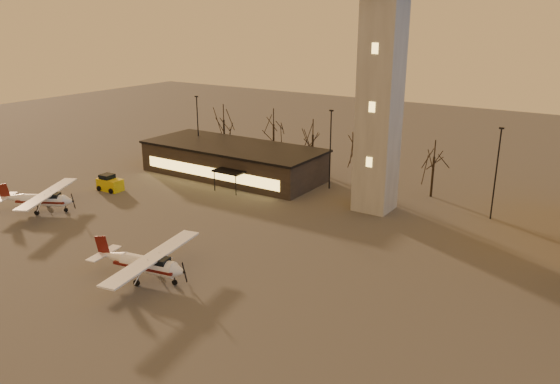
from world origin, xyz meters
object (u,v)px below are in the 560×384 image
at_px(cessna_front, 150,268).
at_px(cessna_rear, 46,202).
at_px(terminal, 233,160).
at_px(service_cart, 110,184).
at_px(control_tower, 382,64).

bearing_deg(cessna_front, cessna_rear, 155.81).
distance_m(terminal, service_cart, 16.65).
bearing_deg(service_cart, control_tower, 19.19).
xyz_separation_m(terminal, cessna_rear, (-8.74, -23.22, -1.06)).
height_order(terminal, cessna_front, terminal).
relative_size(terminal, service_cart, 7.70).
relative_size(control_tower, service_cart, 9.88).
relative_size(cessna_front, cessna_rear, 1.09).
relative_size(terminal, cessna_rear, 2.32).
height_order(cessna_front, cessna_rear, cessna_front).
bearing_deg(service_cart, cessna_rear, -90.83).
bearing_deg(cessna_front, control_tower, 62.28).
xyz_separation_m(control_tower, cessna_rear, (-30.73, -21.24, -15.23)).
bearing_deg(terminal, control_tower, -5.15).
bearing_deg(cessna_front, service_cart, 136.48).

